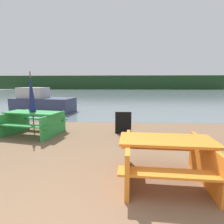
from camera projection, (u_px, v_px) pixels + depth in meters
The scene contains 7 objects.
water at pixel (117, 93), 32.40m from camera, with size 60.00×50.00×0.00m.
far_treeline at pixel (118, 82), 51.79m from camera, with size 80.00×1.60×4.00m.
picnic_table_orange at pixel (166, 156), 3.05m from camera, with size 1.68×1.47×0.77m.
picnic_table_green at pixel (33, 121), 5.89m from camera, with size 2.05×1.71×0.77m.
umbrella_navy at pixel (31, 92), 5.74m from camera, with size 0.23×0.23×2.09m.
boat at pixel (42, 103), 10.52m from camera, with size 3.76×2.07×1.47m.
signboard at pixel (123, 123), 6.00m from camera, with size 0.55×0.08×0.75m.
Camera 1 is at (0.70, -1.10, 1.71)m, focal length 28.00 mm.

